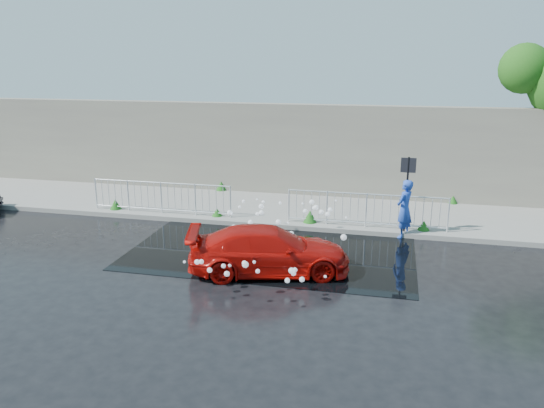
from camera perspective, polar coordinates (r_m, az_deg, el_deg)
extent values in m
plane|color=black|center=(14.59, -2.72, -6.13)|extent=(90.00, 90.00, 0.00)
cube|color=slate|center=(19.17, 1.30, -0.54)|extent=(30.00, 4.00, 0.15)
cube|color=slate|center=(17.30, -0.05, -2.31)|extent=(30.00, 0.25, 0.16)
cube|color=#6C665B|center=(20.88, 2.56, 5.91)|extent=(30.00, 0.60, 3.50)
cube|color=black|center=(15.38, 0.09, -4.93)|extent=(8.00, 5.00, 0.01)
cylinder|color=black|center=(16.68, 14.24, 0.70)|extent=(0.06, 0.06, 2.50)
cube|color=black|center=(16.46, 14.47, 4.07)|extent=(0.45, 0.04, 0.45)
sphere|color=#124310|center=(20.90, 25.51, 13.02)|extent=(1.75, 1.75, 1.75)
cylinder|color=silver|center=(19.88, -18.39, 1.10)|extent=(0.05, 0.05, 1.10)
cylinder|color=silver|center=(17.83, -4.50, 0.26)|extent=(0.05, 0.05, 1.10)
cylinder|color=silver|center=(18.59, -11.91, 2.25)|extent=(5.00, 0.04, 0.04)
cylinder|color=silver|center=(18.83, -11.75, -0.56)|extent=(5.00, 0.04, 0.04)
cylinder|color=silver|center=(17.35, 1.82, -0.13)|extent=(0.05, 0.05, 1.10)
cylinder|color=silver|center=(17.15, 18.44, -1.13)|extent=(0.05, 0.05, 1.10)
cylinder|color=silver|center=(16.93, 10.16, 1.05)|extent=(5.00, 0.04, 0.04)
cylinder|color=silver|center=(17.19, 10.01, -2.01)|extent=(5.00, 0.04, 0.04)
cone|color=#165015|center=(19.66, -16.48, -0.02)|extent=(0.40, 0.40, 0.36)
cone|color=#165015|center=(18.14, -5.93, -0.88)|extent=(0.36, 0.36, 0.27)
cone|color=#165015|center=(17.38, 4.11, -1.33)|extent=(0.44, 0.44, 0.40)
cone|color=#165015|center=(17.25, 16.01, -2.22)|extent=(0.38, 0.38, 0.30)
cone|color=#165015|center=(21.64, -5.48, 1.96)|extent=(0.42, 0.42, 0.37)
cone|color=#165015|center=(20.71, 18.89, 0.46)|extent=(0.34, 0.34, 0.29)
sphere|color=white|center=(16.23, 0.89, 0.10)|extent=(0.10, 0.10, 0.10)
sphere|color=white|center=(16.44, 6.88, 0.37)|extent=(0.07, 0.07, 0.07)
sphere|color=white|center=(14.99, 1.04, -3.59)|extent=(0.17, 0.17, 0.17)
sphere|color=white|center=(14.45, 3.62, -5.03)|extent=(0.16, 0.16, 0.16)
sphere|color=white|center=(15.70, 7.99, -1.47)|extent=(0.08, 0.08, 0.08)
sphere|color=white|center=(16.44, 4.30, 0.20)|extent=(0.16, 0.16, 0.16)
sphere|color=white|center=(15.07, -2.42, -3.00)|extent=(0.09, 0.09, 0.09)
sphere|color=white|center=(15.56, 0.69, -1.96)|extent=(0.17, 0.17, 0.17)
sphere|color=white|center=(16.07, 6.27, -0.63)|extent=(0.15, 0.15, 0.15)
sphere|color=white|center=(15.19, 1.71, -2.05)|extent=(0.06, 0.06, 0.06)
sphere|color=white|center=(15.90, 4.76, -0.37)|extent=(0.16, 0.16, 0.16)
sphere|color=white|center=(14.77, 7.72, -3.57)|extent=(0.18, 0.18, 0.18)
sphere|color=white|center=(16.04, -4.34, -1.05)|extent=(0.09, 0.09, 0.09)
sphere|color=white|center=(15.14, -0.41, -3.07)|extent=(0.15, 0.15, 0.15)
sphere|color=white|center=(16.77, -1.62, 0.49)|extent=(0.07, 0.07, 0.07)
sphere|color=white|center=(16.00, -1.14, -0.95)|extent=(0.16, 0.16, 0.16)
sphere|color=white|center=(14.83, -1.19, -4.55)|extent=(0.09, 0.09, 0.09)
sphere|color=white|center=(16.02, -1.16, -0.27)|extent=(0.16, 0.16, 0.16)
sphere|color=white|center=(15.41, -4.15, -2.42)|extent=(0.11, 0.11, 0.11)
sphere|color=white|center=(16.05, -1.59, -1.09)|extent=(0.13, 0.13, 0.13)
sphere|color=white|center=(16.46, -0.95, 0.21)|extent=(0.11, 0.11, 0.11)
sphere|color=white|center=(16.07, -4.58, -0.95)|extent=(0.17, 0.17, 0.17)
sphere|color=white|center=(15.34, -3.65, -3.74)|extent=(0.12, 0.12, 0.12)
sphere|color=white|center=(15.75, 6.02, -1.12)|extent=(0.16, 0.16, 0.16)
sphere|color=white|center=(14.65, 2.90, -4.42)|extent=(0.15, 0.15, 0.15)
sphere|color=white|center=(14.66, 5.23, -4.31)|extent=(0.14, 0.14, 0.14)
sphere|color=white|center=(16.06, 4.54, -0.44)|extent=(0.12, 0.12, 0.12)
sphere|color=white|center=(16.32, -3.50, -0.33)|extent=(0.10, 0.10, 0.10)
sphere|color=white|center=(15.12, 2.08, -3.22)|extent=(0.16, 0.16, 0.16)
sphere|color=white|center=(16.18, 3.31, 0.04)|extent=(0.07, 0.07, 0.07)
sphere|color=white|center=(15.61, -2.32, -2.00)|extent=(0.16, 0.16, 0.16)
sphere|color=white|center=(14.74, 5.25, -4.18)|extent=(0.06, 0.06, 0.06)
sphere|color=white|center=(15.88, 5.33, -0.89)|extent=(0.16, 0.16, 0.16)
sphere|color=white|center=(16.04, 3.59, -0.79)|extent=(0.15, 0.15, 0.15)
sphere|color=white|center=(16.45, -3.08, 0.28)|extent=(0.11, 0.11, 0.11)
sphere|color=white|center=(12.90, -6.72, -7.08)|extent=(0.13, 0.13, 0.13)
sphere|color=white|center=(11.45, -1.54, -7.24)|extent=(0.10, 0.10, 0.10)
sphere|color=white|center=(12.18, 2.47, -7.10)|extent=(0.12, 0.12, 0.12)
sphere|color=white|center=(11.98, -9.40, -6.16)|extent=(0.07, 0.07, 0.07)
sphere|color=white|center=(11.99, 2.33, -7.48)|extent=(0.11, 0.11, 0.11)
sphere|color=white|center=(12.81, -4.88, -7.49)|extent=(0.14, 0.14, 0.14)
sphere|color=white|center=(12.24, 5.75, -7.77)|extent=(0.07, 0.07, 0.07)
sphere|color=white|center=(12.69, 3.24, -8.11)|extent=(0.13, 0.13, 0.13)
sphere|color=white|center=(12.09, -7.60, -6.17)|extent=(0.11, 0.11, 0.11)
sphere|color=white|center=(12.28, -2.89, -6.53)|extent=(0.16, 0.16, 0.16)
sphere|color=white|center=(11.66, -3.00, -6.35)|extent=(0.11, 0.11, 0.11)
sphere|color=white|center=(12.39, -1.93, -6.26)|extent=(0.08, 0.08, 0.08)
sphere|color=white|center=(12.71, 1.66, -8.23)|extent=(0.13, 0.13, 0.13)
sphere|color=white|center=(11.88, 2.11, -7.18)|extent=(0.14, 0.14, 0.14)
sphere|color=white|center=(12.91, -4.56, -6.60)|extent=(0.09, 0.09, 0.09)
sphere|color=white|center=(11.74, -5.24, -6.66)|extent=(0.10, 0.10, 0.10)
sphere|color=white|center=(12.37, -8.06, -6.20)|extent=(0.12, 0.12, 0.12)
imported|color=#A70B06|center=(13.63, -0.32, -5.01)|extent=(4.42, 2.69, 1.20)
imported|color=#2449B7|center=(16.67, 14.06, -0.52)|extent=(0.70, 0.79, 1.82)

